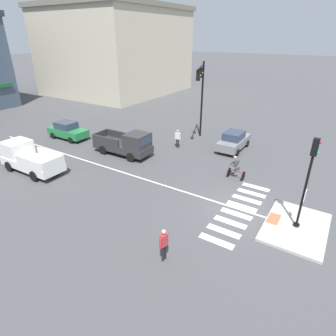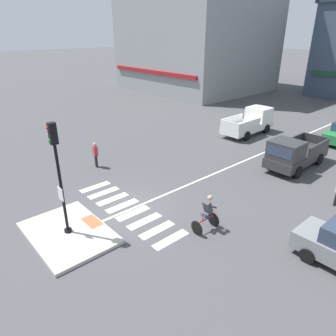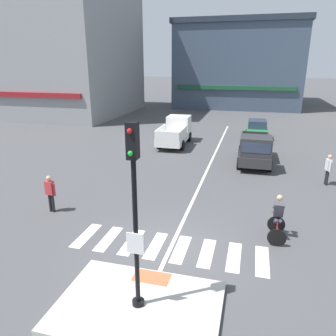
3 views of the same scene
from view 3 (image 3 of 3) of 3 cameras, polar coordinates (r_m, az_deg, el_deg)
name	(u,v)px [view 3 (image 3 of 3)]	position (r m, az deg, el deg)	size (l,w,h in m)	color
ground_plane	(167,249)	(11.58, -0.14, -14.27)	(300.00, 300.00, 0.00)	#474749
traffic_island	(138,306)	(9.28, -5.29, -23.30)	(4.32, 3.00, 0.15)	#B2AFA8
tactile_pad_front	(152,277)	(10.07, -2.95, -18.82)	(1.10, 0.60, 0.01)	#DB5B38
signal_pole	(135,203)	(7.64, -5.95, -6.25)	(0.44, 0.38, 4.84)	black
crosswalk_stripe_a	(86,235)	(12.77, -14.34, -11.54)	(0.44, 1.80, 0.01)	silver
crosswalk_stripe_b	(109,239)	(12.39, -10.53, -12.25)	(0.44, 1.80, 0.01)	silver
crosswalk_stripe_c	(132,242)	(12.06, -6.47, -12.94)	(0.44, 1.80, 0.01)	silver
crosswalk_stripe_d	(156,245)	(11.79, -2.19, -13.60)	(0.44, 1.80, 0.01)	silver
crosswalk_stripe_e	(181,249)	(11.59, 2.29, -14.22)	(0.44, 1.80, 0.01)	silver
crosswalk_stripe_f	(207,253)	(11.47, 6.93, -14.76)	(0.44, 1.80, 0.01)	silver
crosswalk_stripe_g	(234,257)	(11.41, 11.66, -15.21)	(0.44, 1.80, 0.01)	silver
crosswalk_stripe_h	(262,261)	(11.43, 16.43, -15.57)	(0.44, 1.80, 0.01)	silver
lane_centre_line	(209,166)	(20.56, 7.33, 0.40)	(0.14, 28.00, 0.01)	silver
building_corner_left	(240,65)	(54.25, 12.62, 17.49)	(17.99, 19.09, 11.99)	#3D4C60
building_corner_right	(50,27)	(45.43, -20.26, 22.53)	(18.94, 17.13, 21.00)	gray
car_green_eastbound_distant	(257,130)	(28.52, 15.51, 6.55)	(1.90, 4.13, 1.64)	#237A3D
pickup_truck_charcoal_eastbound_far	(255,150)	(21.05, 15.19, 3.09)	(2.13, 5.13, 2.08)	#2D2D30
pickup_truck_white_westbound_distant	(176,132)	(25.90, 1.41, 6.46)	(2.13, 5.13, 2.08)	white
cyclist	(278,217)	(12.49, 18.98, -8.21)	(0.70, 1.11, 1.68)	black
pedestrian_at_curb_left	(50,191)	(14.73, -20.23, -3.83)	(0.55, 0.26, 1.67)	black
pedestrian_waiting_far_side	(328,167)	(18.92, 26.63, 0.12)	(0.28, 0.54, 1.67)	black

